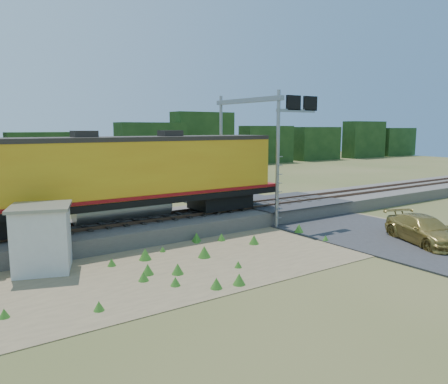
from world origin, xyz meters
TOP-DOWN VIEW (x-y plane):
  - ground at (0.00, 0.00)m, footprint 140.00×140.00m
  - ballast at (0.00, 6.00)m, footprint 70.00×5.00m
  - rails at (0.00, 6.00)m, footprint 70.00×1.54m
  - dirt_shoulder at (-2.00, 0.50)m, footprint 26.00×8.00m
  - road at (7.00, 0.74)m, footprint 7.00×66.00m
  - tree_line_north at (0.00, 38.00)m, footprint 130.00×3.00m
  - weed_clumps at (-3.50, 0.10)m, footprint 15.00×6.20m
  - locomotive at (-4.53, 6.00)m, footprint 18.37×2.80m
  - shed at (-8.92, 2.78)m, footprint 2.84×2.84m
  - signal_gantry at (4.08, 5.32)m, footprint 3.04×6.20m
  - car at (7.38, -3.42)m, footprint 3.54×5.03m

SIDE VIEW (x-z plane):
  - ground at x=0.00m, z-range 0.00..0.00m
  - weed_clumps at x=-3.50m, z-range -0.28..0.28m
  - dirt_shoulder at x=-2.00m, z-range 0.00..0.03m
  - road at x=7.00m, z-range -0.34..0.52m
  - ballast at x=0.00m, z-range 0.00..0.80m
  - car at x=7.38m, z-range 0.00..1.35m
  - rails at x=0.00m, z-range 0.80..0.96m
  - shed at x=-8.92m, z-range 0.02..2.66m
  - tree_line_north at x=0.00m, z-range -0.18..6.32m
  - locomotive at x=-4.53m, z-range 0.93..5.67m
  - signal_gantry at x=4.08m, z-range 1.88..9.54m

